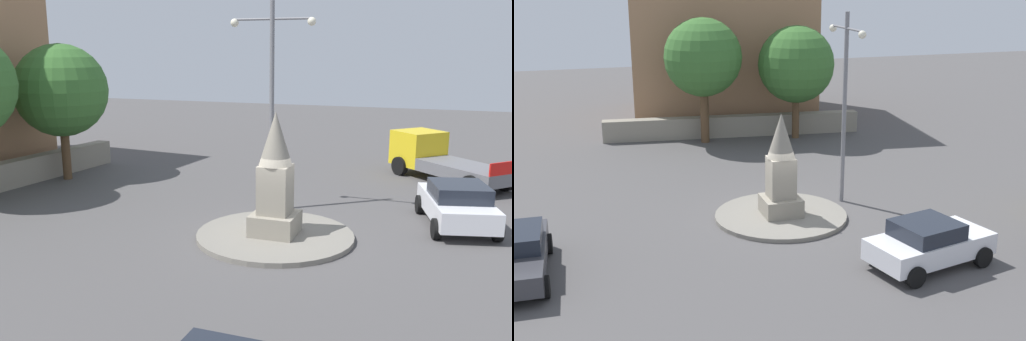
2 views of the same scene
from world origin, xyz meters
The scene contains 7 objects.
ground_plane centered at (0.00, 0.00, 0.00)m, with size 80.00×80.00×0.00m, color #4F4C4C.
traffic_island centered at (0.00, 0.00, 0.08)m, with size 4.76×4.76×0.15m, color gray.
monument centered at (0.00, 0.00, 1.83)m, with size 1.35×1.35×3.70m.
streetlamp centered at (1.05, -2.79, 4.32)m, with size 2.97×0.28×7.17m.
car_white_far_side centered at (-5.14, -3.06, 0.75)m, with size 2.73×4.14×1.45m.
truck_yellow_parked_left centered at (-4.37, -9.78, 0.93)m, with size 5.45×5.37×1.98m.
tree_mid_cluster centered at (11.03, -4.28, 3.87)m, with size 3.95×3.95×5.87m.
Camera 1 is at (-4.79, 14.91, 5.58)m, focal length 38.16 mm.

